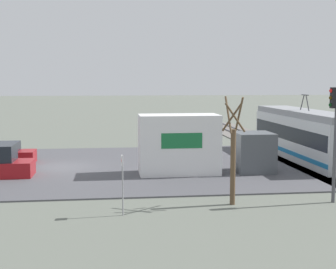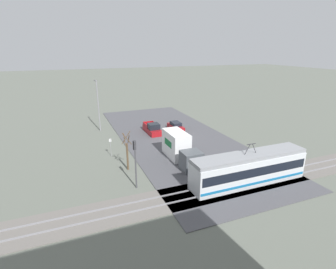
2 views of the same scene
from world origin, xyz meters
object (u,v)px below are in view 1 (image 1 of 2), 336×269
light_rail_tram (304,135)px  no_parking_sign (122,179)px  traffic_light_pole (334,129)px  box_truck (197,146)px  sedan_car_0 (2,155)px  street_tree (233,156)px

light_rail_tram → no_parking_sign: size_ratio=5.30×
light_rail_tram → traffic_light_pole: bearing=-17.1°
box_truck → traffic_light_pole: (7.38, 5.01, 1.74)m
traffic_light_pole → sedan_car_0: bearing=-125.0°
street_tree → no_parking_sign: 5.23m
no_parking_sign → box_truck: bearing=150.5°
box_truck → sedan_car_0: bearing=-111.4°
light_rail_tram → sedan_car_0: 21.25m
light_rail_tram → sedan_car_0: light_rail_tram is taller
light_rail_tram → street_tree: bearing=-35.6°
box_truck → light_rail_tram: bearing=117.4°
light_rail_tram → sedan_car_0: bearing=-91.2°
traffic_light_pole → street_tree: 4.85m
sedan_car_0 → street_tree: bearing=-133.2°
sedan_car_0 → light_rail_tram: bearing=-91.2°
traffic_light_pole → no_parking_sign: bearing=-84.4°
sedan_car_0 → street_tree: street_tree is taller
street_tree → traffic_light_pole: bearing=87.4°
sedan_car_0 → traffic_light_pole: traffic_light_pole is taller
box_truck → street_tree: 7.19m
light_rail_tram → street_tree: (11.66, -8.35, 0.48)m
sedan_car_0 → traffic_light_pole: bearing=-125.0°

